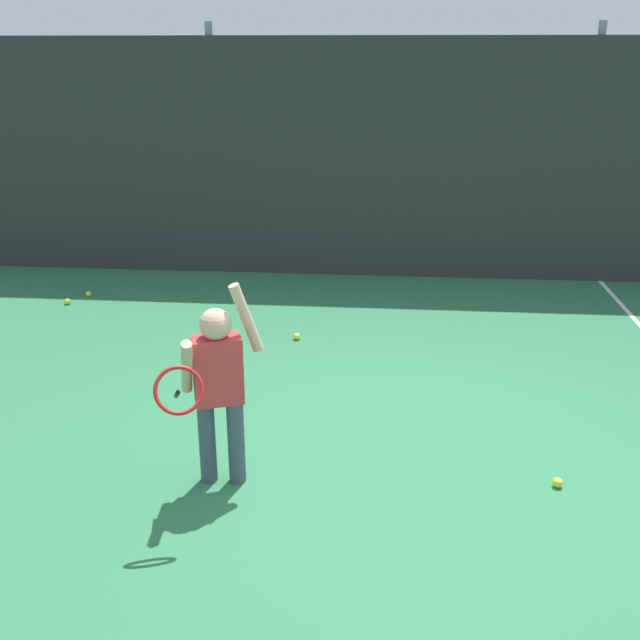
% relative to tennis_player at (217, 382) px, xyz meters
% --- Properties ---
extents(ground_plane, '(20.00, 20.00, 0.00)m').
position_rel_tennis_player_xyz_m(ground_plane, '(1.15, 0.43, -0.73)').
color(ground_plane, '#2D7247').
extents(back_fence_windscreen, '(13.54, 0.08, 2.81)m').
position_rel_tennis_player_xyz_m(back_fence_windscreen, '(1.15, 4.76, 0.68)').
color(back_fence_windscreen, '#282D2B').
rests_on(back_fence_windscreen, ground).
extents(fence_post_1, '(0.09, 0.09, 2.96)m').
position_rel_tennis_player_xyz_m(fence_post_1, '(-1.06, 4.82, 0.75)').
color(fence_post_1, slate).
rests_on(fence_post_1, ground).
extents(fence_post_2, '(0.09, 0.09, 2.96)m').
position_rel_tennis_player_xyz_m(fence_post_2, '(3.35, 4.82, 0.75)').
color(fence_post_2, slate).
rests_on(fence_post_2, ground).
extents(tennis_player, '(0.56, 0.75, 1.35)m').
position_rel_tennis_player_xyz_m(tennis_player, '(0.00, 0.00, 0.00)').
color(tennis_player, '#3F4C59').
rests_on(tennis_player, ground).
extents(tennis_ball_0, '(0.07, 0.07, 0.07)m').
position_rel_tennis_player_xyz_m(tennis_ball_0, '(-2.33, 3.60, -0.69)').
color(tennis_ball_0, '#CCE033').
rests_on(tennis_ball_0, ground).
extents(tennis_ball_1, '(0.07, 0.07, 0.07)m').
position_rel_tennis_player_xyz_m(tennis_ball_1, '(0.20, 2.51, -0.69)').
color(tennis_ball_1, '#CCE033').
rests_on(tennis_ball_1, ground).
extents(tennis_ball_2, '(0.07, 0.07, 0.07)m').
position_rel_tennis_player_xyz_m(tennis_ball_2, '(-2.47, 3.33, -0.69)').
color(tennis_ball_2, '#CCE033').
rests_on(tennis_ball_2, ground).
extents(tennis_ball_3, '(0.07, 0.07, 0.07)m').
position_rel_tennis_player_xyz_m(tennis_ball_3, '(2.19, 0.13, -0.69)').
color(tennis_ball_3, '#CCE033').
rests_on(tennis_ball_3, ground).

